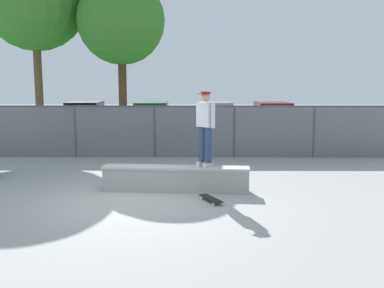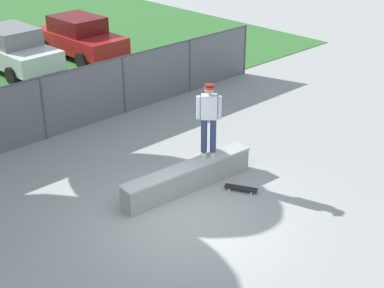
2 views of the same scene
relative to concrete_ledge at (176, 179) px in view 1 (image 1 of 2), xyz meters
The scene contains 11 objects.
ground_plane 1.41m from the concrete_ledge, 134.62° to the right, with size 80.00×80.00×0.00m, color #9E9E99.
grass_strip 15.24m from the concrete_ledge, 93.64° to the left, with size 29.03×20.00×0.02m, color #336B2D.
concrete_ledge is the anchor object (origin of this frame).
skateboarder 1.53m from the concrete_ledge, ahead, with size 0.46×0.45×1.84m.
skateboard 1.29m from the concrete_ledge, 48.83° to the right, with size 0.54×0.80×0.09m.
chainlink_fence 5.05m from the concrete_ledge, 101.16° to the left, with size 17.10×0.07×1.86m.
tree_near_right 8.53m from the concrete_ledge, 109.44° to the left, with size 3.37×3.37×6.70m.
car_black 12.63m from the concrete_ledge, 113.93° to the left, with size 2.10×4.24×1.66m.
car_green 11.30m from the concrete_ledge, 98.64° to the left, with size 2.10×4.24×1.66m.
car_white 11.36m from the concrete_ledge, 82.48° to the left, with size 2.10×4.24×1.66m.
car_red 11.86m from the concrete_ledge, 68.57° to the left, with size 2.10×4.24×1.66m.
Camera 1 is at (1.45, -9.69, 2.74)m, focal length 41.17 mm.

